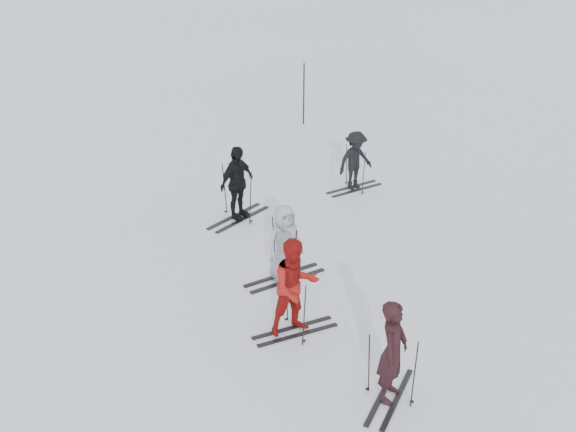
# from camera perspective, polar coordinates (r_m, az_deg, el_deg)

# --- Properties ---
(ground) EXTENTS (120.00, 120.00, 0.00)m
(ground) POSITION_cam_1_polar(r_m,az_deg,el_deg) (14.42, -1.70, -5.16)
(ground) COLOR silver
(ground) RESTS_ON ground
(skier_near_dark) EXTENTS (0.42, 0.63, 1.72)m
(skier_near_dark) POSITION_cam_1_polar(r_m,az_deg,el_deg) (11.16, 8.27, -10.65)
(skier_near_dark) COLOR black
(skier_near_dark) RESTS_ON ground
(skier_red) EXTENTS (1.09, 1.12, 1.81)m
(skier_red) POSITION_cam_1_polar(r_m,az_deg,el_deg) (12.47, 0.57, -5.74)
(skier_red) COLOR maroon
(skier_red) RESTS_ON ground
(skier_grey) EXTENTS (0.84, 0.92, 1.58)m
(skier_grey) POSITION_cam_1_polar(r_m,az_deg,el_deg) (14.10, -0.29, -2.21)
(skier_grey) COLOR #9A9DA3
(skier_grey) RESTS_ON ground
(skier_uphill_left) EXTENTS (0.66, 1.10, 1.75)m
(skier_uphill_left) POSITION_cam_1_polar(r_m,az_deg,el_deg) (16.55, -4.04, 2.54)
(skier_uphill_left) COLOR black
(skier_uphill_left) RESTS_ON ground
(skier_uphill_far) EXTENTS (1.00, 1.12, 1.51)m
(skier_uphill_far) POSITION_cam_1_polar(r_m,az_deg,el_deg) (18.19, 5.34, 4.32)
(skier_uphill_far) COLOR black
(skier_uphill_far) RESTS_ON ground
(skis_near_dark) EXTENTS (1.62, 0.88, 1.17)m
(skis_near_dark) POSITION_cam_1_polar(r_m,az_deg,el_deg) (11.33, 8.18, -11.76)
(skis_near_dark) COLOR black
(skis_near_dark) RESTS_ON ground
(skis_red) EXTENTS (1.77, 1.67, 1.17)m
(skis_red) POSITION_cam_1_polar(r_m,az_deg,el_deg) (12.64, 0.57, -6.98)
(skis_red) COLOR black
(skis_red) RESTS_ON ground
(skis_grey) EXTENTS (1.98, 1.74, 1.28)m
(skis_grey) POSITION_cam_1_polar(r_m,az_deg,el_deg) (14.18, -0.29, -2.74)
(skis_grey) COLOR black
(skis_grey) RESTS_ON ground
(skis_uphill_left) EXTENTS (1.98, 1.36, 1.32)m
(skis_uphill_left) POSITION_cam_1_polar(r_m,az_deg,el_deg) (16.64, -4.02, 1.86)
(skis_uphill_left) COLOR black
(skis_uphill_left) RESTS_ON ground
(skis_uphill_far) EXTENTS (1.79, 1.56, 1.16)m
(skis_uphill_far) POSITION_cam_1_polar(r_m,az_deg,el_deg) (18.26, 5.32, 3.81)
(skis_uphill_far) COLOR black
(skis_uphill_far) RESTS_ON ground
(piste_marker) EXTENTS (0.05, 0.05, 1.96)m
(piste_marker) POSITION_cam_1_polar(r_m,az_deg,el_deg) (22.85, 1.26, 9.61)
(piste_marker) COLOR black
(piste_marker) RESTS_ON ground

